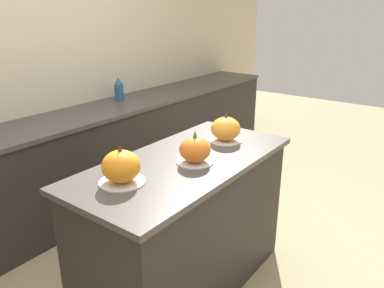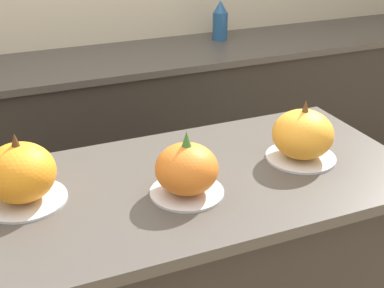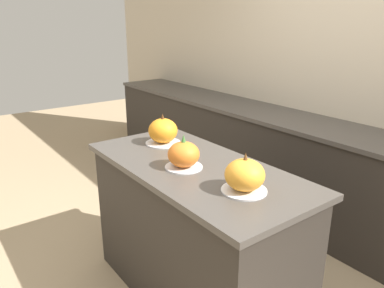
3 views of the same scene
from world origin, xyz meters
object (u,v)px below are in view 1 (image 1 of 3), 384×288
(bottle_tall, at_px, (119,89))
(pumpkin_cake_center, at_px, (195,150))
(pumpkin_cake_right, at_px, (226,129))
(pumpkin_cake_left, at_px, (121,167))

(bottle_tall, bearing_deg, pumpkin_cake_center, -118.83)
(pumpkin_cake_center, bearing_deg, pumpkin_cake_right, 7.86)
(pumpkin_cake_right, height_order, bottle_tall, bottle_tall)
(pumpkin_cake_center, bearing_deg, pumpkin_cake_left, 161.99)
(pumpkin_cake_center, relative_size, pumpkin_cake_right, 0.95)
(pumpkin_cake_left, distance_m, bottle_tall, 1.91)
(pumpkin_cake_left, height_order, pumpkin_cake_right, pumpkin_cake_left)
(pumpkin_cake_center, relative_size, bottle_tall, 0.94)
(pumpkin_cake_left, height_order, pumpkin_cake_center, pumpkin_cake_left)
(pumpkin_cake_center, xyz_separation_m, bottle_tall, (0.86, 1.55, 0.02))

